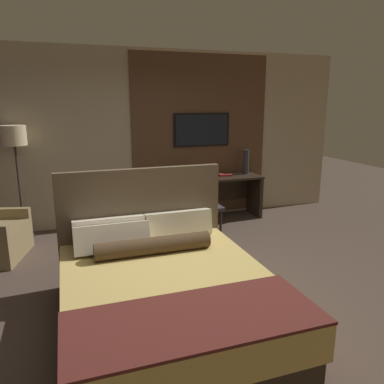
{
  "coord_description": "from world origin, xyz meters",
  "views": [
    {
      "loc": [
        -1.19,
        -3.48,
        1.98
      ],
      "look_at": [
        0.32,
        0.89,
        0.86
      ],
      "focal_mm": 35.0,
      "sensor_mm": 36.0,
      "label": 1
    }
  ],
  "objects_px": {
    "bed": "(164,290)",
    "desk": "(206,190)",
    "desk_chair": "(202,200)",
    "floor_lamp": "(15,145)",
    "book": "(225,175)",
    "tv": "(202,130)",
    "vase_tall": "(246,162)"
  },
  "relations": [
    {
      "from": "bed",
      "to": "desk_chair",
      "type": "xyz_separation_m",
      "value": [
        1.19,
        2.22,
        0.19
      ]
    },
    {
      "from": "tv",
      "to": "bed",
      "type": "bearing_deg",
      "value": -116.14
    },
    {
      "from": "tv",
      "to": "vase_tall",
      "type": "relative_size",
      "value": 2.33
    },
    {
      "from": "desk",
      "to": "desk_chair",
      "type": "height_order",
      "value": "desk_chair"
    },
    {
      "from": "bed",
      "to": "floor_lamp",
      "type": "distance_m",
      "value": 3.33
    },
    {
      "from": "vase_tall",
      "to": "book",
      "type": "relative_size",
      "value": 1.78
    },
    {
      "from": "desk",
      "to": "vase_tall",
      "type": "relative_size",
      "value": 4.46
    },
    {
      "from": "book",
      "to": "floor_lamp",
      "type": "bearing_deg",
      "value": 179.44
    },
    {
      "from": "desk",
      "to": "floor_lamp",
      "type": "bearing_deg",
      "value": 179.22
    },
    {
      "from": "desk",
      "to": "tv",
      "type": "distance_m",
      "value": 1.03
    },
    {
      "from": "floor_lamp",
      "to": "book",
      "type": "distance_m",
      "value": 3.3
    },
    {
      "from": "bed",
      "to": "desk",
      "type": "relative_size",
      "value": 1.17
    },
    {
      "from": "bed",
      "to": "book",
      "type": "distance_m",
      "value": 3.36
    },
    {
      "from": "bed",
      "to": "desk",
      "type": "xyz_separation_m",
      "value": [
        1.47,
        2.78,
        0.19
      ]
    },
    {
      "from": "floor_lamp",
      "to": "vase_tall",
      "type": "distance_m",
      "value": 3.69
    },
    {
      "from": "vase_tall",
      "to": "bed",
      "type": "bearing_deg",
      "value": -128.29
    },
    {
      "from": "floor_lamp",
      "to": "vase_tall",
      "type": "relative_size",
      "value": 3.92
    },
    {
      "from": "floor_lamp",
      "to": "bed",
      "type": "bearing_deg",
      "value": -63.41
    },
    {
      "from": "bed",
      "to": "book",
      "type": "relative_size",
      "value": 9.25
    },
    {
      "from": "desk",
      "to": "floor_lamp",
      "type": "relative_size",
      "value": 1.14
    },
    {
      "from": "desk_chair",
      "to": "bed",
      "type": "bearing_deg",
      "value": -118.34
    },
    {
      "from": "bed",
      "to": "tv",
      "type": "distance_m",
      "value": 3.55
    },
    {
      "from": "floor_lamp",
      "to": "book",
      "type": "relative_size",
      "value": 6.98
    },
    {
      "from": "floor_lamp",
      "to": "vase_tall",
      "type": "height_order",
      "value": "floor_lamp"
    },
    {
      "from": "bed",
      "to": "tv",
      "type": "xyz_separation_m",
      "value": [
        1.47,
        3.0,
        1.2
      ]
    },
    {
      "from": "desk_chair",
      "to": "book",
      "type": "bearing_deg",
      "value": 41.1
    },
    {
      "from": "bed",
      "to": "desk_chair",
      "type": "bearing_deg",
      "value": 61.88
    },
    {
      "from": "bed",
      "to": "desk_chair",
      "type": "height_order",
      "value": "bed"
    },
    {
      "from": "tv",
      "to": "desk",
      "type": "bearing_deg",
      "value": -90.0
    },
    {
      "from": "desk_chair",
      "to": "book",
      "type": "xyz_separation_m",
      "value": [
        0.64,
        0.57,
        0.25
      ]
    },
    {
      "from": "tv",
      "to": "vase_tall",
      "type": "xyz_separation_m",
      "value": [
        0.78,
        -0.15,
        -0.56
      ]
    },
    {
      "from": "book",
      "to": "vase_tall",
      "type": "bearing_deg",
      "value": 8.58
    }
  ]
}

